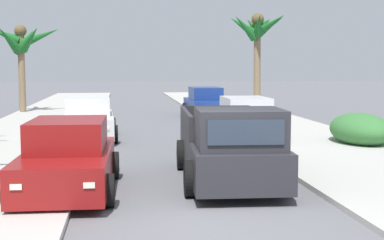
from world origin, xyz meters
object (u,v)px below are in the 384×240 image
object	(u,v)px
car_left_mid	(68,159)
car_right_mid	(88,119)
hedge_bush	(360,130)
palm_tree_right_mid	(22,42)
car_right_near	(205,103)
car_left_near	(245,120)
palm_tree_left_mid	(258,31)
pickup_truck	(229,148)

from	to	relation	value
car_left_mid	car_right_mid	world-z (taller)	same
hedge_bush	palm_tree_right_mid	bearing A→B (deg)	133.76
car_right_near	car_right_mid	xyz separation A→B (m)	(-5.57, -8.01, 0.00)
car_left_near	hedge_bush	bearing A→B (deg)	-31.15
car_right_near	palm_tree_left_mid	distance (m)	5.57
car_right_mid	palm_tree_left_mid	distance (m)	14.10
palm_tree_left_mid	palm_tree_right_mid	xyz separation A→B (m)	(-13.03, 0.59, -0.67)
hedge_bush	palm_tree_left_mid	bearing A→B (deg)	90.53
car_right_mid	palm_tree_right_mid	distance (m)	11.99
car_left_mid	hedge_bush	xyz separation A→B (m)	(8.98, 5.39, -0.16)
pickup_truck	hedge_bush	distance (m)	7.30
car_left_near	palm_tree_left_mid	world-z (taller)	palm_tree_left_mid
pickup_truck	car_right_near	bearing A→B (deg)	82.95
pickup_truck	palm_tree_right_mid	world-z (taller)	palm_tree_right_mid
pickup_truck	car_left_mid	bearing A→B (deg)	-171.82
palm_tree_left_mid	car_right_near	bearing A→B (deg)	-146.71
car_left_mid	palm_tree_left_mid	size ratio (longest dim) A/B	0.76
hedge_bush	car_right_mid	bearing A→B (deg)	162.01
pickup_truck	hedge_bush	bearing A→B (deg)	41.98
pickup_truck	palm_tree_right_mid	distance (m)	20.40
car_right_mid	palm_tree_left_mid	bearing A→B (deg)	48.87
palm_tree_left_mid	hedge_bush	size ratio (longest dim) A/B	2.01
car_left_near	hedge_bush	size ratio (longest dim) A/B	1.53
palm_tree_left_mid	palm_tree_right_mid	world-z (taller)	palm_tree_left_mid
car_right_near	car_left_mid	bearing A→B (deg)	-108.65
pickup_truck	car_right_mid	distance (m)	8.61
car_right_near	palm_tree_left_mid	world-z (taller)	palm_tree_left_mid
pickup_truck	car_left_near	bearing A→B (deg)	73.94
car_left_mid	palm_tree_left_mid	bearing A→B (deg)	64.45
car_right_mid	hedge_bush	distance (m)	9.51
car_right_mid	car_left_mid	bearing A→B (deg)	-89.61
car_left_mid	car_right_mid	bearing A→B (deg)	90.39
palm_tree_right_mid	hedge_bush	world-z (taller)	palm_tree_right_mid
car_left_mid	palm_tree_right_mid	distance (m)	19.84
pickup_truck	hedge_bush	world-z (taller)	pickup_truck
car_right_mid	car_left_near	bearing A→B (deg)	-8.78
car_left_mid	hedge_bush	world-z (taller)	car_left_mid
car_left_near	hedge_bush	xyz separation A→B (m)	(3.42, -2.07, -0.16)
car_left_near	palm_tree_left_mid	xyz separation A→B (m)	(3.30, 11.08, 3.88)
palm_tree_right_mid	palm_tree_left_mid	bearing A→B (deg)	-2.59
car_right_mid	hedge_bush	size ratio (longest dim) A/B	1.54
car_left_mid	palm_tree_left_mid	xyz separation A→B (m)	(8.86, 18.54, 3.88)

